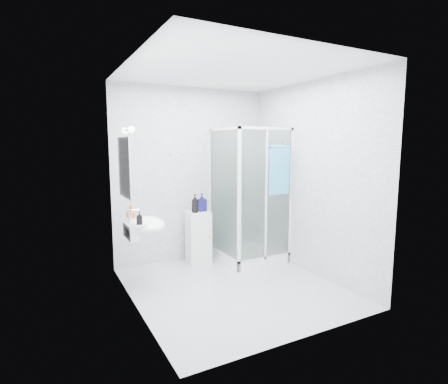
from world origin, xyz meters
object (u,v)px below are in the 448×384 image
shampoo_bottle_b (202,202)px  shower_enclosure (247,232)px  shampoo_bottle_a (195,203)px  soap_dispenser_orange (131,212)px  soap_dispenser_black (139,218)px  hand_towel (280,169)px  wall_basin (144,226)px  storage_cabinet (198,237)px

shampoo_bottle_b → shower_enclosure: bearing=-24.7°
shampoo_bottle_a → shampoo_bottle_b: size_ratio=1.01×
soap_dispenser_orange → soap_dispenser_black: soap_dispenser_orange is taller
shower_enclosure → soap_dispenser_black: size_ratio=13.74×
hand_towel → shampoo_bottle_b: (-0.89, 0.69, -0.51)m
wall_basin → soap_dispenser_black: 0.25m
storage_cabinet → shampoo_bottle_b: 0.53m
soap_dispenser_black → wall_basin: bearing=64.0°
shower_enclosure → soap_dispenser_black: shower_enclosure is taller
shower_enclosure → soap_dispenser_black: (-1.75, -0.51, 0.49)m
shampoo_bottle_a → soap_dispenser_black: 1.24m
soap_dispenser_black → storage_cabinet: bearing=36.5°
wall_basin → shampoo_bottle_b: bearing=30.2°
soap_dispenser_black → shower_enclosure: bearing=16.2°
shampoo_bottle_a → hand_towel: bearing=-31.7°
shampoo_bottle_b → soap_dispenser_orange: size_ratio=1.66×
wall_basin → soap_dispenser_orange: 0.25m
wall_basin → shampoo_bottle_b: shampoo_bottle_b is taller
shampoo_bottle_b → soap_dispenser_orange: (-1.14, -0.42, 0.03)m
storage_cabinet → soap_dispenser_orange: bearing=-153.9°
storage_cabinet → shampoo_bottle_a: (-0.07, -0.05, 0.52)m
shower_enclosure → storage_cabinet: 0.74m
wall_basin → shampoo_bottle_b: (1.04, 0.60, 0.12)m
storage_cabinet → soap_dispenser_black: 1.43m
storage_cabinet → hand_towel: size_ratio=1.12×
storage_cabinet → shampoo_bottle_a: bearing=-139.0°
shower_enclosure → hand_towel: 1.09m
wall_basin → storage_cabinet: 1.21m
wall_basin → soap_dispenser_orange: size_ratio=3.49×
storage_cabinet → soap_dispenser_black: (-1.07, -0.79, 0.55)m
storage_cabinet → hand_towel: (0.96, -0.69, 1.03)m
shower_enclosure → wall_basin: bearing=-169.2°
shampoo_bottle_b → wall_basin: bearing=-149.8°
shower_enclosure → shampoo_bottle_b: (-0.62, 0.29, 0.47)m
wall_basin → soap_dispenser_orange: soap_dispenser_orange is taller
wall_basin → soap_dispenser_orange: bearing=119.4°
hand_towel → soap_dispenser_orange: size_ratio=4.32×
storage_cabinet → soap_dispenser_black: soap_dispenser_black is taller
soap_dispenser_orange → shampoo_bottle_b: bearing=20.3°
shower_enclosure → soap_dispenser_orange: size_ratio=12.46×
shampoo_bottle_b → hand_towel: bearing=-37.5°
shower_enclosure → wall_basin: shower_enclosure is taller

